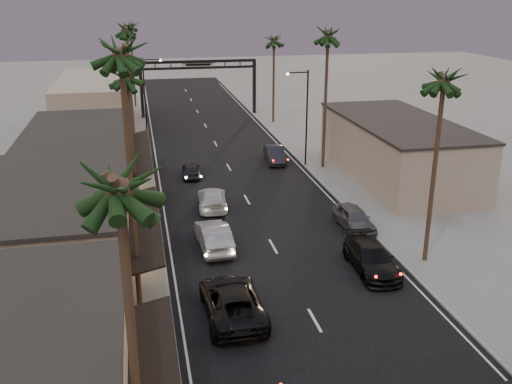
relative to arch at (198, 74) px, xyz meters
name	(u,v)px	position (x,y,z in m)	size (l,w,h in m)	color
ground	(240,188)	(0.00, -30.00, -5.53)	(200.00, 200.00, 0.00)	slate
road	(231,170)	(0.00, -25.00, -5.53)	(14.00, 120.00, 0.02)	black
sidewalk_left	(126,155)	(-9.50, -18.00, -5.47)	(5.00, 92.00, 0.12)	slate
sidewalk_right	(307,146)	(9.50, -18.00, -5.47)	(5.00, 92.00, 0.12)	slate
storefront_mid	(56,237)	(-13.00, -44.00, -2.78)	(8.00, 14.00, 5.50)	gray
storefront_far	(79,162)	(-13.00, -28.00, -3.03)	(8.00, 16.00, 5.00)	tan
storefront_dist	(95,104)	(-13.00, -5.00, -2.53)	(8.00, 20.00, 6.00)	gray
building_right	(397,150)	(14.00, -30.00, -3.03)	(8.00, 18.00, 5.00)	gray
arch	(198,74)	(0.00, 0.00, 0.00)	(15.20, 0.40, 7.27)	black
streetlight_right	(304,110)	(6.92, -25.00, -0.20)	(2.13, 0.30, 9.00)	black
streetlight_left	(147,92)	(-6.92, -12.00, -0.20)	(2.13, 0.30, 9.00)	black
palm_la	(118,174)	(-8.60, -61.00, 5.91)	(3.20, 3.20, 13.20)	#38281C
palm_lb	(120,46)	(-8.60, -48.00, 7.85)	(3.20, 3.20, 15.20)	#38281C
palm_lc	(127,71)	(-8.60, -34.00, 4.94)	(3.20, 3.20, 12.20)	#38281C
palm_ld	(126,26)	(-8.60, -15.00, 6.88)	(3.20, 3.20, 14.20)	#38281C
palm_ra	(445,73)	(8.60, -46.00, 5.91)	(3.20, 3.20, 13.20)	#38281C
palm_rb	(328,31)	(8.60, -26.00, 6.88)	(3.20, 3.20, 14.20)	#38281C
palm_rc	(274,37)	(8.60, -6.00, 4.94)	(3.20, 3.20, 12.20)	#38281C
palm_far	(130,24)	(-8.30, 8.00, 5.91)	(3.20, 3.20, 13.20)	#38281C
oncoming_pickup	(232,301)	(-3.99, -49.70, -4.68)	(2.83, 6.15, 1.71)	black
oncoming_silver	(214,236)	(-3.80, -41.44, -4.68)	(1.81, 5.18, 1.71)	gray
oncoming_white	(212,198)	(-2.92, -34.17, -4.78)	(2.10, 5.17, 1.50)	#BBBBBB
oncoming_dgrey	(191,170)	(-3.73, -26.13, -4.86)	(1.58, 3.93, 1.34)	black
curbside_black	(371,258)	(4.89, -46.45, -4.74)	(2.23, 5.48, 1.59)	black
curbside_grey	(354,218)	(6.20, -40.24, -4.75)	(1.84, 4.58, 1.56)	#444348
curbside_far	(275,154)	(4.63, -23.20, -4.75)	(1.65, 4.73, 1.56)	black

